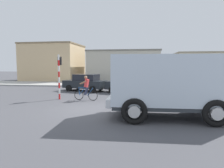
# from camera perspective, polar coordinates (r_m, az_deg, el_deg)

# --- Properties ---
(ground_plane) EXTENTS (120.00, 120.00, 0.00)m
(ground_plane) POSITION_cam_1_polar(r_m,az_deg,el_deg) (11.23, -5.57, -7.24)
(ground_plane) COLOR #4C4C51
(sidewalk_far) EXTENTS (80.00, 5.00, 0.16)m
(sidewalk_far) POSITION_cam_1_polar(r_m,az_deg,el_deg) (24.25, 2.25, -0.23)
(sidewalk_far) COLOR #ADADA8
(sidewalk_far) RESTS_ON ground
(truck_foreground) EXTENTS (5.52, 3.02, 2.90)m
(truck_foreground) POSITION_cam_1_polar(r_m,az_deg,el_deg) (9.61, 15.87, 0.51)
(truck_foreground) COLOR silver
(truck_foreground) RESTS_ON ground
(cyclist) EXTENTS (1.72, 0.51, 1.72)m
(cyclist) POSITION_cam_1_polar(r_m,az_deg,el_deg) (14.08, -7.43, -1.13)
(cyclist) COLOR black
(cyclist) RESTS_ON ground
(traffic_light_pole) EXTENTS (0.24, 0.43, 3.20)m
(traffic_light_pole) POSITION_cam_1_polar(r_m,az_deg,el_deg) (14.84, -14.75, 3.73)
(traffic_light_pole) COLOR red
(traffic_light_pole) RESTS_ON ground
(car_red_near) EXTENTS (4.24, 2.41, 1.60)m
(car_red_near) POSITION_cam_1_polar(r_m,az_deg,el_deg) (18.96, 22.38, 0.03)
(car_red_near) COLOR #234C9E
(car_red_near) RESTS_ON ground
(car_white_mid) EXTENTS (4.32, 2.77, 1.60)m
(car_white_mid) POSITION_cam_1_polar(r_m,az_deg,el_deg) (17.81, 4.67, 0.10)
(car_white_mid) COLOR #1E2328
(car_white_mid) RESTS_ON ground
(car_far_side) EXTENTS (4.27, 2.53, 1.60)m
(car_far_side) POSITION_cam_1_polar(r_m,az_deg,el_deg) (19.26, -7.60, 0.47)
(car_far_side) COLOR #1E2328
(car_far_side) RESTS_ON ground
(pedestrian_near_kerb) EXTENTS (0.34, 0.22, 1.62)m
(pedestrian_near_kerb) POSITION_cam_1_polar(r_m,az_deg,el_deg) (18.14, 8.64, 0.24)
(pedestrian_near_kerb) COLOR #2D334C
(pedestrian_near_kerb) RESTS_ON ground
(building_corner_left) EXTENTS (8.21, 7.49, 5.71)m
(building_corner_left) POSITION_cam_1_polar(r_m,az_deg,el_deg) (33.24, -16.12, 5.87)
(building_corner_left) COLOR #D1B284
(building_corner_left) RESTS_ON ground
(building_mid_block) EXTENTS (10.63, 7.34, 4.63)m
(building_mid_block) POSITION_cam_1_polar(r_m,az_deg,el_deg) (31.46, 3.58, 5.13)
(building_mid_block) COLOR #B2AD9E
(building_mid_block) RESTS_ON ground
(building_corner_right) EXTENTS (7.52, 7.70, 4.27)m
(building_corner_right) POSITION_cam_1_polar(r_m,az_deg,el_deg) (33.10, 23.69, 4.39)
(building_corner_right) COLOR beige
(building_corner_right) RESTS_ON ground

